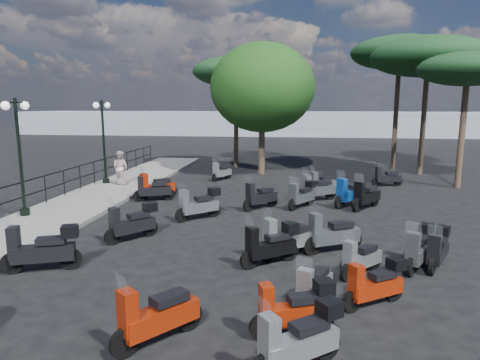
# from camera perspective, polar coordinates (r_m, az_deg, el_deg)

# --- Properties ---
(ground) EXTENTS (120.00, 120.00, 0.00)m
(ground) POSITION_cam_1_polar(r_m,az_deg,el_deg) (12.55, -1.58, -8.39)
(ground) COLOR black
(ground) RESTS_ON ground
(sidewalk) EXTENTS (3.00, 30.00, 0.15)m
(sidewalk) POSITION_cam_1_polar(r_m,az_deg,el_deg) (17.42, -21.57, -3.58)
(sidewalk) COLOR slate
(sidewalk) RESTS_ON ground
(railing) EXTENTS (0.04, 26.04, 1.10)m
(railing) POSITION_cam_1_polar(r_m,az_deg,el_deg) (17.76, -25.72, -0.91)
(railing) COLOR black
(railing) RESTS_ON sidewalk
(lamp_post_1) EXTENTS (0.36, 1.19, 4.03)m
(lamp_post_1) POSITION_cam_1_polar(r_m,az_deg,el_deg) (16.40, -27.35, 3.62)
(lamp_post_1) COLOR black
(lamp_post_1) RESTS_ON sidewalk
(lamp_post_2) EXTENTS (0.43, 1.18, 4.03)m
(lamp_post_2) POSITION_cam_1_polar(r_m,az_deg,el_deg) (21.78, -17.75, 5.58)
(lamp_post_2) COLOR black
(lamp_post_2) RESTS_ON sidewalk
(pedestrian_far) EXTENTS (0.92, 0.80, 1.62)m
(pedestrian_far) POSITION_cam_1_polar(r_m,az_deg,el_deg) (21.38, -15.67, 1.60)
(pedestrian_far) COLOR beige
(pedestrian_far) RESTS_ON sidewalk
(scooter_1) EXTENTS (1.76, 0.90, 1.46)m
(scooter_1) POSITION_cam_1_polar(r_m,az_deg,el_deg) (11.37, -24.91, -8.40)
(scooter_1) COLOR black
(scooter_1) RESTS_ON ground
(scooter_2) EXTENTS (1.23, 1.44, 1.37)m
(scooter_2) POSITION_cam_1_polar(r_m,az_deg,el_deg) (13.05, -14.17, -5.59)
(scooter_2) COLOR black
(scooter_2) RESTS_ON ground
(scooter_3) EXTENTS (1.40, 1.39, 1.48)m
(scooter_3) POSITION_cam_1_polar(r_m,az_deg,el_deg) (18.36, -11.15, -0.98)
(scooter_3) COLOR black
(scooter_3) RESTS_ON ground
(scooter_4) EXTENTS (1.64, 0.82, 1.36)m
(scooter_4) POSITION_cam_1_polar(r_m,az_deg,el_deg) (18.07, -11.53, -1.30)
(scooter_4) COLOR black
(scooter_4) RESTS_ON ground
(scooter_6) EXTENTS (1.21, 1.43, 1.41)m
(scooter_6) POSITION_cam_1_polar(r_m,az_deg,el_deg) (7.59, -11.14, -17.47)
(scooter_6) COLOR black
(scooter_6) RESTS_ON ground
(scooter_7) EXTENTS (1.43, 1.14, 1.33)m
(scooter_7) POSITION_cam_1_polar(r_m,az_deg,el_deg) (10.80, 4.10, -8.69)
(scooter_7) COLOR black
(scooter_7) RESTS_ON ground
(scooter_8) EXTENTS (1.41, 1.32, 1.40)m
(scooter_8) POSITION_cam_1_polar(r_m,az_deg,el_deg) (14.96, -5.50, -3.28)
(scooter_8) COLOR black
(scooter_8) RESTS_ON ground
(scooter_9) EXTENTS (1.25, 1.31, 1.36)m
(scooter_9) POSITION_cam_1_polar(r_m,az_deg,el_deg) (16.38, 2.68, -2.27)
(scooter_9) COLOR black
(scooter_9) RESTS_ON ground
(scooter_10) EXTENTS (0.88, 1.41, 1.24)m
(scooter_10) POSITION_cam_1_polar(r_m,az_deg,el_deg) (22.59, -2.51, 1.04)
(scooter_10) COLOR black
(scooter_10) RESTS_ON ground
(scooter_11) EXTENTS (1.39, 1.15, 1.31)m
(scooter_11) POSITION_cam_1_polar(r_m,az_deg,el_deg) (6.87, 7.81, -20.45)
(scooter_11) COLOR black
(scooter_11) RESTS_ON ground
(scooter_12) EXTENTS (1.49, 0.80, 1.25)m
(scooter_12) POSITION_cam_1_polar(r_m,az_deg,el_deg) (7.78, 7.18, -16.75)
(scooter_12) COLOR black
(scooter_12) RESTS_ON ground
(scooter_13) EXTENTS (1.08, 1.14, 1.18)m
(scooter_13) POSITION_cam_1_polar(r_m,az_deg,el_deg) (10.53, 15.77, -10.11)
(scooter_13) COLOR black
(scooter_13) RESTS_ON ground
(scooter_14) EXTENTS (1.49, 1.17, 1.42)m
(scooter_14) POSITION_cam_1_polar(r_m,az_deg,el_deg) (11.32, 6.17, -7.90)
(scooter_14) COLOR black
(scooter_14) RESTS_ON ground
(scooter_15) EXTENTS (1.07, 1.43, 1.31)m
(scooter_15) POSITION_cam_1_polar(r_m,az_deg,el_deg) (16.72, 8.27, -2.05)
(scooter_15) COLOR black
(scooter_15) RESTS_ON ground
(scooter_16) EXTENTS (1.61, 1.09, 1.45)m
(scooter_16) POSITION_cam_1_polar(r_m,az_deg,el_deg) (17.99, 10.25, -1.21)
(scooter_16) COLOR black
(scooter_16) RESTS_ON ground
(scooter_18) EXTENTS (1.33, 0.98, 1.21)m
(scooter_18) POSITION_cam_1_polar(r_m,az_deg,el_deg) (9.10, 17.55, -13.15)
(scooter_18) COLOR black
(scooter_18) RESTS_ON ground
(scooter_19) EXTENTS (0.79, 1.45, 1.23)m
(scooter_19) POSITION_cam_1_polar(r_m,az_deg,el_deg) (8.74, 9.77, -14.02)
(scooter_19) COLOR black
(scooter_19) RESTS_ON ground
(scooter_20) EXTENTS (1.65, 1.01, 1.44)m
(scooter_20) POSITION_cam_1_polar(r_m,az_deg,el_deg) (11.90, 12.14, -7.14)
(scooter_20) COLOR black
(scooter_20) RESTS_ON ground
(scooter_21) EXTENTS (1.37, 1.44, 1.49)m
(scooter_21) POSITION_cam_1_polar(r_m,az_deg,el_deg) (17.30, 14.47, -1.77)
(scooter_21) COLOR black
(scooter_21) RESTS_ON ground
(scooter_22) EXTENTS (1.39, 1.03, 1.30)m
(scooter_22) POSITION_cam_1_polar(r_m,az_deg,el_deg) (19.58, 10.85, -0.48)
(scooter_22) COLOR black
(scooter_22) RESTS_ON ground
(scooter_25) EXTENTS (0.88, 1.41, 1.22)m
(scooter_25) POSITION_cam_1_polar(r_m,az_deg,el_deg) (11.66, 24.88, -8.43)
(scooter_25) COLOR black
(scooter_25) RESTS_ON ground
(scooter_26) EXTENTS (1.00, 1.50, 1.32)m
(scooter_26) POSITION_cam_1_polar(r_m,az_deg,el_deg) (11.39, 22.75, -8.49)
(scooter_26) COLOR black
(scooter_26) RESTS_ON ground
(scooter_27) EXTENTS (1.21, 1.52, 1.46)m
(scooter_27) POSITION_cam_1_polar(r_m,az_deg,el_deg) (17.01, 16.46, -2.11)
(scooter_27) COLOR black
(scooter_27) RESTS_ON ground
(scooter_28) EXTENTS (1.54, 0.67, 1.26)m
(scooter_28) POSITION_cam_1_polar(r_m,az_deg,el_deg) (22.11, 18.97, 0.31)
(scooter_28) COLOR black
(scooter_28) RESTS_ON ground
(broadleaf_tree) EXTENTS (5.86, 5.86, 7.37)m
(broadleaf_tree) POSITION_cam_1_polar(r_m,az_deg,el_deg) (24.41, 2.98, 12.17)
(broadleaf_tree) COLOR #38281E
(broadleaf_tree) RESTS_ON ground
(pine_0) EXTENTS (5.74, 5.74, 7.97)m
(pine_0) POSITION_cam_1_polar(r_m,az_deg,el_deg) (27.98, 20.53, 15.54)
(pine_0) COLOR #38281E
(pine_0) RESTS_ON ground
(pine_1) EXTENTS (6.34, 6.34, 7.65)m
(pine_1) POSITION_cam_1_polar(r_m,az_deg,el_deg) (26.50, 23.79, 14.76)
(pine_1) COLOR #38281E
(pine_1) RESTS_ON ground
(pine_2) EXTENTS (5.42, 5.42, 6.91)m
(pine_2) POSITION_cam_1_polar(r_m,az_deg,el_deg) (27.28, -0.53, 14.20)
(pine_2) COLOR #38281E
(pine_2) RESTS_ON ground
(pine_3) EXTENTS (4.49, 4.49, 6.36)m
(pine_3) POSITION_cam_1_polar(r_m,az_deg,el_deg) (22.84, 28.09, 12.85)
(pine_3) COLOR #38281E
(pine_3) RESTS_ON ground
(distant_hills) EXTENTS (70.00, 8.00, 3.00)m
(distant_hills) POSITION_cam_1_polar(r_m,az_deg,el_deg) (56.84, 5.67, 7.53)
(distant_hills) COLOR gray
(distant_hills) RESTS_ON ground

